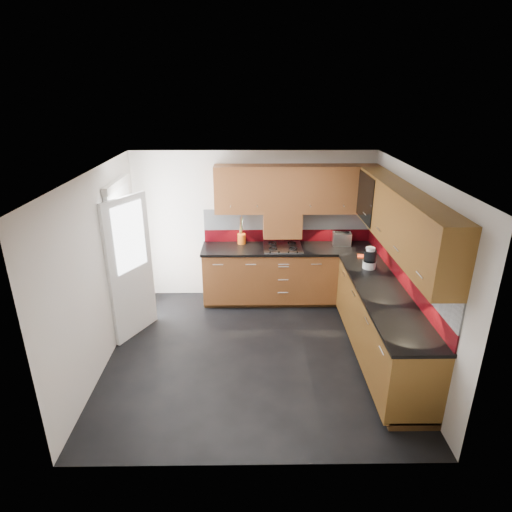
{
  "coord_description": "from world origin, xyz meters",
  "views": [
    {
      "loc": [
        -0.05,
        -4.79,
        3.3
      ],
      "look_at": [
        0.02,
        0.65,
        1.13
      ],
      "focal_mm": 30.0,
      "sensor_mm": 36.0,
      "label": 1
    }
  ],
  "objects_px": {
    "gas_hob": "(283,247)",
    "toaster": "(342,239)",
    "utensil_pot": "(242,238)",
    "food_processor": "(370,259)"
  },
  "relations": [
    {
      "from": "gas_hob",
      "to": "toaster",
      "type": "height_order",
      "value": "toaster"
    },
    {
      "from": "gas_hob",
      "to": "toaster",
      "type": "relative_size",
      "value": 2.0
    },
    {
      "from": "gas_hob",
      "to": "food_processor",
      "type": "distance_m",
      "value": 1.41
    },
    {
      "from": "gas_hob",
      "to": "toaster",
      "type": "distance_m",
      "value": 0.97
    },
    {
      "from": "toaster",
      "to": "food_processor",
      "type": "relative_size",
      "value": 1.0
    },
    {
      "from": "utensil_pot",
      "to": "food_processor",
      "type": "height_order",
      "value": "utensil_pot"
    },
    {
      "from": "utensil_pot",
      "to": "toaster",
      "type": "xyz_separation_m",
      "value": [
        1.6,
        -0.07,
        -0.0
      ]
    },
    {
      "from": "toaster",
      "to": "utensil_pot",
      "type": "bearing_deg",
      "value": 177.47
    },
    {
      "from": "toaster",
      "to": "food_processor",
      "type": "bearing_deg",
      "value": -78.29
    },
    {
      "from": "utensil_pot",
      "to": "gas_hob",
      "type": "bearing_deg",
      "value": -18.19
    }
  ]
}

